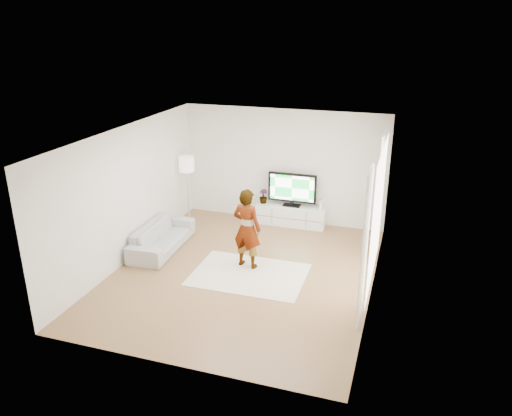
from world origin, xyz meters
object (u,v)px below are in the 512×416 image
(media_console, at_px, (291,215))
(rug, at_px, (249,274))
(floor_lamp, at_px, (187,167))
(television, at_px, (292,188))
(player, at_px, (247,228))
(sofa, at_px, (162,237))

(media_console, height_order, rug, media_console)
(floor_lamp, bearing_deg, television, 13.88)
(television, bearing_deg, player, -97.10)
(television, height_order, rug, television)
(sofa, relative_size, floor_lamp, 1.18)
(media_console, distance_m, rug, 2.81)
(player, bearing_deg, sofa, 5.03)
(player, xyz_separation_m, sofa, (-2.05, 0.21, -0.55))
(television, bearing_deg, rug, -93.11)
(television, relative_size, rug, 0.54)
(rug, xyz_separation_m, floor_lamp, (-2.33, 2.21, 1.41))
(sofa, bearing_deg, floor_lamp, 1.71)
(media_console, distance_m, floor_lamp, 2.81)
(player, relative_size, floor_lamp, 0.99)
(media_console, xyz_separation_m, player, (-0.31, -2.46, 0.60))
(television, xyz_separation_m, player, (-0.31, -2.48, -0.09))
(sofa, bearing_deg, media_console, -49.01)
(player, bearing_deg, television, -86.24)
(media_console, height_order, sofa, sofa)
(television, height_order, sofa, television)
(television, bearing_deg, media_console, -90.00)
(rug, bearing_deg, player, 114.35)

